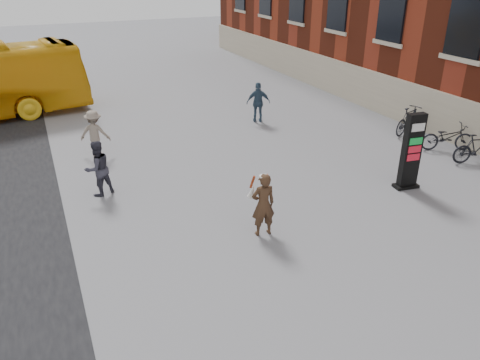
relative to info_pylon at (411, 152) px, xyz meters
name	(u,v)px	position (x,y,z in m)	size (l,w,h in m)	color
ground	(285,241)	(-5.00, -1.20, -1.20)	(100.00, 100.00, 0.00)	#9E9EA3
info_pylon	(411,152)	(0.00, 0.00, 0.00)	(0.81, 0.48, 2.41)	black
woman	(263,204)	(-5.36, -0.64, -0.32)	(0.68, 0.63, 1.72)	#3F271C
pedestrian_a	(98,168)	(-8.85, 3.42, -0.35)	(0.83, 0.65, 1.71)	#353441
pedestrian_b	(95,133)	(-8.45, 6.77, -0.37)	(1.08, 0.62, 1.67)	gray
pedestrian_c	(258,102)	(-1.34, 7.85, -0.33)	(1.02, 0.43, 1.74)	#32495F
bike_5	(478,149)	(3.60, 0.55, -0.67)	(0.50, 1.78, 1.07)	black
bike_6	(447,137)	(3.60, 1.91, -0.69)	(0.68, 1.94, 1.02)	black
bike_7	(409,120)	(3.60, 3.94, -0.63)	(0.54, 1.90, 1.14)	black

